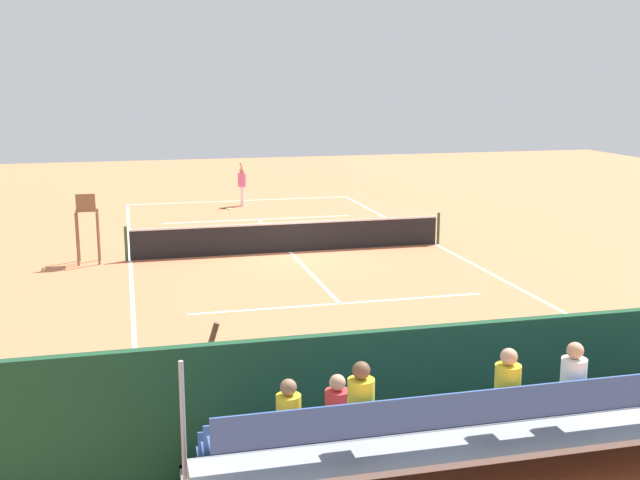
# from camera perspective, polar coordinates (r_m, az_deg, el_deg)

# --- Properties ---
(ground_plane) EXTENTS (60.00, 60.00, 0.00)m
(ground_plane) POSITION_cam_1_polar(r_m,az_deg,el_deg) (25.13, -2.21, -0.87)
(ground_plane) COLOR #CC7047
(court_line_markings) EXTENTS (10.10, 22.20, 0.01)m
(court_line_markings) POSITION_cam_1_polar(r_m,az_deg,el_deg) (25.16, -2.23, -0.85)
(court_line_markings) COLOR white
(court_line_markings) RESTS_ON ground
(tennis_net) EXTENTS (10.30, 0.10, 1.07)m
(tennis_net) POSITION_cam_1_polar(r_m,az_deg,el_deg) (25.02, -2.22, 0.25)
(tennis_net) COLOR black
(tennis_net) RESTS_ON ground
(backdrop_wall) EXTENTS (18.00, 0.16, 2.00)m
(backdrop_wall) POSITION_cam_1_polar(r_m,az_deg,el_deg) (12.05, 11.79, -10.39)
(backdrop_wall) COLOR #194228
(backdrop_wall) RESTS_ON ground
(bleacher_stand) EXTENTS (9.06, 2.40, 2.48)m
(bleacher_stand) POSITION_cam_1_polar(r_m,az_deg,el_deg) (10.90, 14.89, -13.12)
(bleacher_stand) COLOR #9EA0A5
(bleacher_stand) RESTS_ON ground
(umpire_chair) EXTENTS (0.67, 0.67, 2.14)m
(umpire_chair) POSITION_cam_1_polar(r_m,az_deg,el_deg) (24.34, -16.65, 1.38)
(umpire_chair) COLOR brown
(umpire_chair) RESTS_ON ground
(courtside_bench) EXTENTS (1.80, 0.40, 0.93)m
(courtside_bench) POSITION_cam_1_polar(r_m,az_deg,el_deg) (14.22, 21.22, -9.38)
(courtside_bench) COLOR #9E754C
(courtside_bench) RESTS_ON ground
(equipment_bag) EXTENTS (0.90, 0.36, 0.36)m
(equipment_bag) POSITION_cam_1_polar(r_m,az_deg,el_deg) (13.31, 14.59, -12.18)
(equipment_bag) COLOR #334C8C
(equipment_bag) RESTS_ON ground
(tennis_player) EXTENTS (0.38, 0.54, 1.93)m
(tennis_player) POSITION_cam_1_polar(r_m,az_deg,el_deg) (34.20, -5.71, 4.18)
(tennis_player) COLOR white
(tennis_player) RESTS_ON ground
(tennis_racket) EXTENTS (0.57, 0.42, 0.03)m
(tennis_racket) POSITION_cam_1_polar(r_m,az_deg,el_deg) (33.64, -6.73, 2.31)
(tennis_racket) COLOR black
(tennis_racket) RESTS_ON ground
(tennis_ball_near) EXTENTS (0.07, 0.07, 0.07)m
(tennis_ball_near) POSITION_cam_1_polar(r_m,az_deg,el_deg) (33.29, -6.66, 2.24)
(tennis_ball_near) COLOR #CCDB33
(tennis_ball_near) RESTS_ON ground
(line_judge) EXTENTS (0.42, 0.55, 1.93)m
(line_judge) POSITION_cam_1_polar(r_m,az_deg,el_deg) (11.90, -7.89, -10.45)
(line_judge) COLOR #232328
(line_judge) RESTS_ON ground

